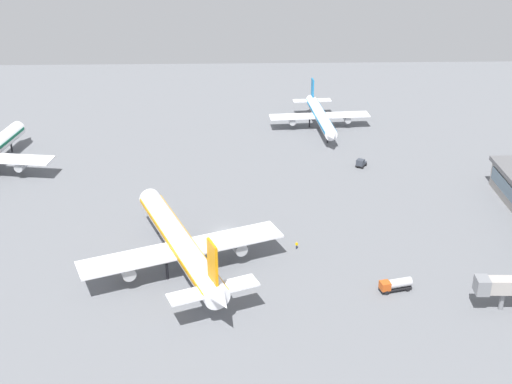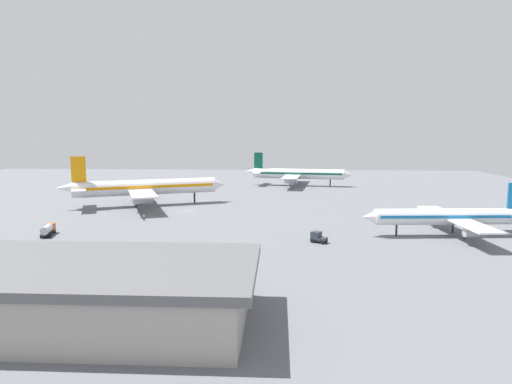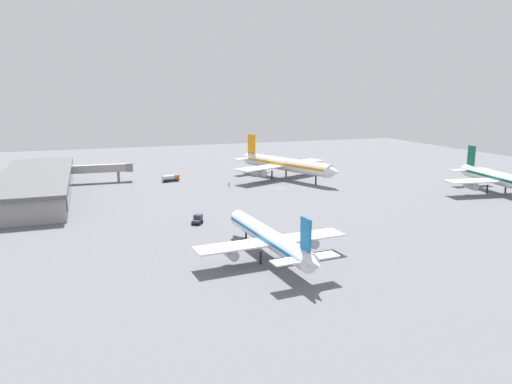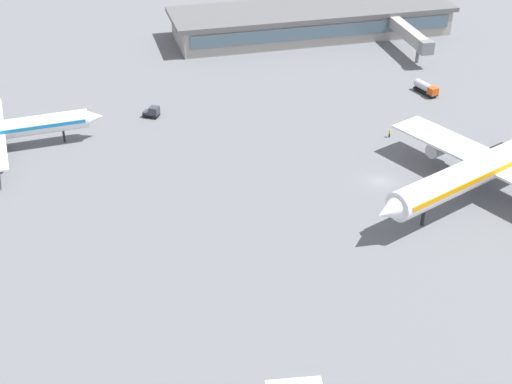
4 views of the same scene
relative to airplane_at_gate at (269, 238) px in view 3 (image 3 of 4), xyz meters
The scene contains 9 objects.
ground 71.20m from the airplane_at_gate, 156.05° to the left, with size 288.00×288.00×0.00m, color slate.
terminal_building 92.38m from the airplane_at_gate, 147.90° to the right, with size 75.02×20.97×7.45m.
airplane_at_gate is the anchor object (origin of this frame).
airplane_taxiing 88.85m from the airplane_at_gate, 155.08° to the left, with size 49.76×41.10×15.87m.
airplane_distant 97.38m from the airplane_at_gate, 108.21° to the left, with size 46.43×37.55×14.15m.
baggage_tug 31.12m from the airplane_at_gate, 165.32° to the right, with size 3.74×3.48×2.30m.
fuel_truck 90.19m from the airplane_at_gate, behind, with size 3.41×6.57×2.50m.
ground_crew_worker 74.79m from the airplane_at_gate, 169.79° to the left, with size 0.48×0.55×1.67m.
jet_bridge 101.02m from the airplane_at_gate, 163.64° to the right, with size 3.73×23.13×6.74m.
Camera 3 is at (149.20, -61.62, 32.73)m, focal length 33.29 mm.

